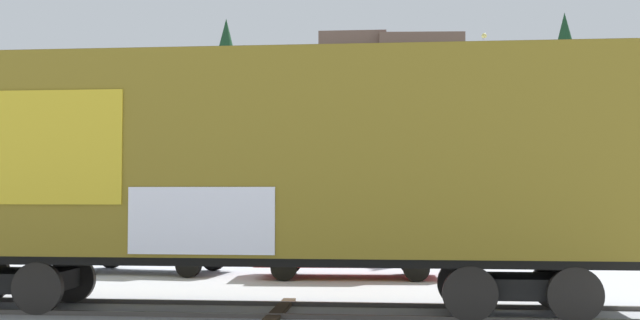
{
  "coord_description": "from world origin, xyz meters",
  "views": [
    {
      "loc": [
        4.65,
        -13.34,
        2.15
      ],
      "look_at": [
        2.35,
        1.05,
        2.76
      ],
      "focal_mm": 42.46,
      "sensor_mm": 36.0,
      "label": 1
    }
  ],
  "objects_px": {
    "flagpole": "(477,107)",
    "parked_car_silver": "(146,241)",
    "parked_car_red": "(347,242)",
    "freight_car": "(256,160)"
  },
  "relations": [
    {
      "from": "flagpole",
      "to": "parked_car_silver",
      "type": "xyz_separation_m",
      "value": [
        -9.02,
        -7.0,
        -4.21
      ]
    },
    {
      "from": "flagpole",
      "to": "parked_car_red",
      "type": "bearing_deg",
      "value": -116.15
    },
    {
      "from": "freight_car",
      "to": "flagpole",
      "type": "xyz_separation_m",
      "value": [
        4.55,
        12.93,
        2.33
      ]
    },
    {
      "from": "flagpole",
      "to": "parked_car_silver",
      "type": "relative_size",
      "value": 1.62
    },
    {
      "from": "parked_car_silver",
      "to": "flagpole",
      "type": "bearing_deg",
      "value": 37.82
    },
    {
      "from": "parked_car_red",
      "to": "freight_car",
      "type": "bearing_deg",
      "value": -99.75
    },
    {
      "from": "parked_car_silver",
      "to": "parked_car_red",
      "type": "height_order",
      "value": "parked_car_red"
    },
    {
      "from": "freight_car",
      "to": "parked_car_red",
      "type": "height_order",
      "value": "freight_car"
    },
    {
      "from": "freight_car",
      "to": "flagpole",
      "type": "height_order",
      "value": "flagpole"
    },
    {
      "from": "parked_car_red",
      "to": "parked_car_silver",
      "type": "bearing_deg",
      "value": 176.95
    }
  ]
}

